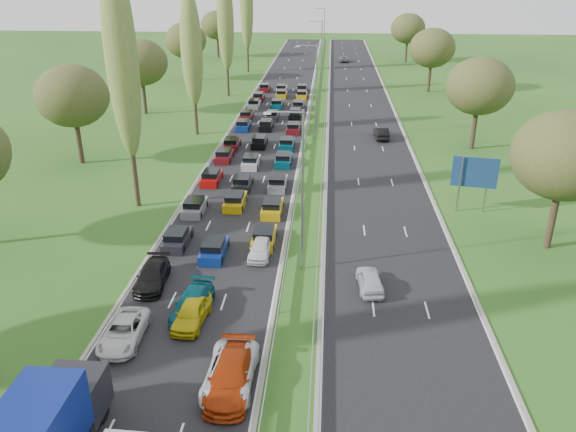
# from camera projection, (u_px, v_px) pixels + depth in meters

# --- Properties ---
(ground) EXTENTS (260.00, 260.00, 0.00)m
(ground) POSITION_uv_depth(u_px,v_px,m) (316.00, 134.00, 75.63)
(ground) COLOR #264F18
(ground) RESTS_ON ground
(near_carriageway) EXTENTS (10.50, 215.00, 0.04)m
(near_carriageway) POSITION_uv_depth(u_px,v_px,m) (268.00, 129.00, 78.37)
(near_carriageway) COLOR black
(near_carriageway) RESTS_ON ground
(far_carriageway) EXTENTS (10.50, 215.00, 0.04)m
(far_carriageway) POSITION_uv_depth(u_px,v_px,m) (365.00, 131.00, 77.46)
(far_carriageway) COLOR black
(far_carriageway) RESTS_ON ground
(central_reservation) EXTENTS (2.36, 215.00, 0.32)m
(central_reservation) POSITION_uv_depth(u_px,v_px,m) (316.00, 126.00, 77.69)
(central_reservation) COLOR gray
(central_reservation) RESTS_ON ground
(lamp_columns) EXTENTS (0.18, 140.18, 12.00)m
(lamp_columns) POSITION_uv_depth(u_px,v_px,m) (316.00, 93.00, 71.38)
(lamp_columns) COLOR gray
(lamp_columns) RESTS_ON ground
(poplar_row) EXTENTS (2.80, 127.80, 22.44)m
(poplar_row) POSITION_uv_depth(u_px,v_px,m) (168.00, 50.00, 60.90)
(poplar_row) COLOR #2D2116
(poplar_row) RESTS_ON ground
(woodland_left) EXTENTS (8.00, 166.00, 11.10)m
(woodland_left) POSITION_uv_depth(u_px,v_px,m) (58.00, 103.00, 58.46)
(woodland_left) COLOR #2D2116
(woodland_left) RESTS_ON ground
(woodland_right) EXTENTS (8.00, 153.00, 11.10)m
(woodland_right) POSITION_uv_depth(u_px,v_px,m) (499.00, 102.00, 59.05)
(woodland_right) COLOR #2D2116
(woodland_right) RESTS_ON ground
(traffic_queue_fill) EXTENTS (9.14, 68.07, 0.80)m
(traffic_queue_fill) POSITION_uv_depth(u_px,v_px,m) (264.00, 135.00, 73.62)
(traffic_queue_fill) COLOR black
(traffic_queue_fill) RESTS_ON ground
(near_car_2) EXTENTS (2.36, 4.86, 1.33)m
(near_car_2) POSITION_uv_depth(u_px,v_px,m) (124.00, 331.00, 33.48)
(near_car_2) COLOR silver
(near_car_2) RESTS_ON near_carriageway
(near_car_3) EXTENTS (2.29, 4.94, 1.40)m
(near_car_3) POSITION_uv_depth(u_px,v_px,m) (152.00, 276.00, 39.45)
(near_car_3) COLOR black
(near_car_3) RESTS_ON near_carriageway
(near_car_7) EXTENTS (2.40, 5.08, 1.43)m
(near_car_7) POSITION_uv_depth(u_px,v_px,m) (193.00, 303.00, 36.20)
(near_car_7) COLOR #054551
(near_car_7) RESTS_ON near_carriageway
(near_car_8) EXTENTS (2.08, 4.43, 1.47)m
(near_car_8) POSITION_uv_depth(u_px,v_px,m) (192.00, 312.00, 35.21)
(near_car_8) COLOR #B6A30C
(near_car_8) RESTS_ON near_carriageway
(near_car_10) EXTENTS (2.61, 5.55, 1.53)m
(near_car_10) POSITION_uv_depth(u_px,v_px,m) (230.00, 373.00, 29.88)
(near_car_10) COLOR silver
(near_car_10) RESTS_ON near_carriageway
(near_car_11) EXTENTS (2.31, 5.56, 1.61)m
(near_car_11) POSITION_uv_depth(u_px,v_px,m) (231.00, 376.00, 29.58)
(near_car_11) COLOR #A32E0A
(near_car_11) RESTS_ON near_carriageway
(near_car_12) EXTENTS (1.81, 4.07, 1.36)m
(near_car_12) POSITION_uv_depth(u_px,v_px,m) (261.00, 248.00, 43.40)
(near_car_12) COLOR silver
(near_car_12) RESTS_ON near_carriageway
(far_car_0) EXTENTS (1.94, 4.16, 1.38)m
(far_car_0) POSITION_uv_depth(u_px,v_px,m) (370.00, 280.00, 38.96)
(far_car_0) COLOR #B7BCC2
(far_car_0) RESTS_ON far_carriageway
(far_car_1) EXTENTS (1.84, 4.68, 1.52)m
(far_car_1) POSITION_uv_depth(u_px,v_px,m) (381.00, 133.00, 73.55)
(far_car_1) COLOR black
(far_car_1) RESTS_ON far_carriageway
(far_car_2) EXTENTS (2.45, 4.96, 1.35)m
(far_car_2) POSITION_uv_depth(u_px,v_px,m) (344.00, 59.00, 134.11)
(far_car_2) COLOR slate
(far_car_2) RESTS_ON far_carriageway
(direction_sign) EXTENTS (3.95, 0.84, 5.20)m
(direction_sign) POSITION_uv_depth(u_px,v_px,m) (475.00, 175.00, 50.29)
(direction_sign) COLOR gray
(direction_sign) RESTS_ON ground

